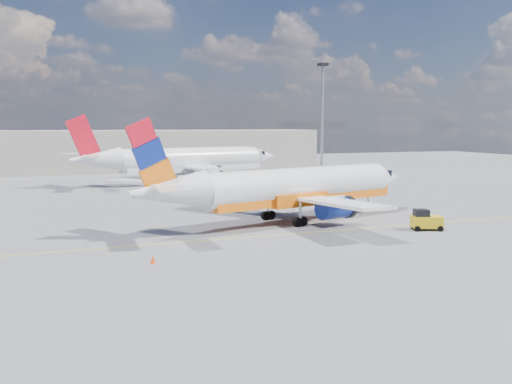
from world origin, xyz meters
name	(u,v)px	position (x,y,z in m)	size (l,w,h in m)	color
ground	(264,244)	(0.00, 0.00, 0.00)	(240.00, 240.00, 0.00)	slate
taxi_line	(250,237)	(0.00, 3.00, 0.01)	(70.00, 0.15, 0.01)	yellow
terminal_main	(145,150)	(5.00, 75.00, 4.00)	(70.00, 14.00, 8.00)	beige
main_jet	(291,188)	(6.16, 8.36, 3.24)	(32.16, 24.54, 9.72)	white
second_jet	(185,161)	(6.00, 47.13, 3.53)	(35.09, 27.15, 10.59)	white
gse_tug	(426,220)	(15.22, 0.30, 0.86)	(2.88, 2.37, 1.82)	black
traffic_cone	(153,260)	(-9.18, -3.07, 0.29)	(0.42, 0.42, 0.59)	white
floodlight_mast	(322,111)	(27.55, 42.50, 11.29)	(1.37, 1.37, 18.84)	#9E9EA6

